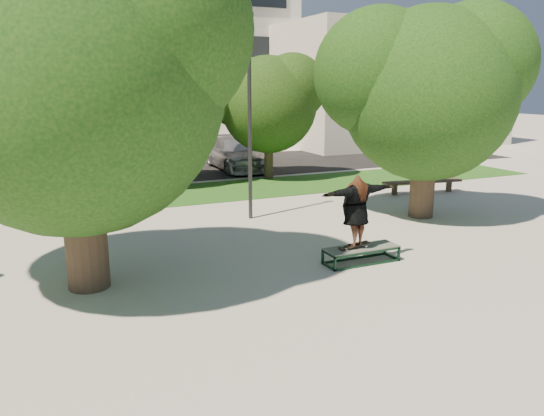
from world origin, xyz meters
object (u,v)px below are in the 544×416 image
bench (422,183)px  car_dark (147,164)px  grind_box (361,255)px  car_silver_b (236,153)px  tree_left (66,66)px  car_grey (115,157)px  tree_right (425,84)px  lamppost (250,116)px

bench → car_dark: size_ratio=0.80×
grind_box → car_silver_b: (2.31, 14.50, 0.59)m
bench → car_silver_b: bearing=125.4°
car_dark → car_silver_b: 4.70m
grind_box → tree_left: bearing=169.8°
tree_left → car_silver_b: 16.23m
car_silver_b → car_dark: bearing=-166.5°
car_grey → tree_left: bearing=-89.3°
car_grey → bench: bearing=-34.8°
grind_box → car_silver_b: size_ratio=0.34×
tree_right → bench: tree_right is taller
car_silver_b → tree_right: bearing=-79.7°
tree_right → car_dark: bearing=121.6°
tree_right → car_silver_b: 12.03m
bench → car_grey: bearing=142.2°
tree_left → grind_box: tree_left is taller
tree_right → car_silver_b: tree_right is taller
lamppost → bench: (7.50, 0.94, -2.74)m
car_silver_b → car_grey: bearing=163.5°
tree_left → car_silver_b: size_ratio=1.33×
tree_right → car_dark: size_ratio=1.61×
lamppost → grind_box: size_ratio=3.39×
grind_box → car_silver_b: car_silver_b is taller
lamppost → car_silver_b: lamppost is taller
car_dark → bench: bearing=-32.3°
grind_box → car_dark: (-2.28, 13.50, 0.48)m
tree_left → bench: tree_left is taller
bench → car_dark: 11.76m
tree_left → car_dark: bearing=73.0°
tree_right → grind_box: size_ratio=3.62×
lamppost → car_dark: lamppost is taller
car_grey → car_silver_b: bearing=-6.4°
tree_left → bench: 14.25m
car_silver_b → grind_box: bearing=-97.9°
bench → car_silver_b: 9.64m
grind_box → lamppost: bearing=98.8°
bench → car_grey: (-9.99, 10.33, 0.29)m
lamppost → bench: 8.04m
tree_left → tree_right: tree_left is taller
grind_box → bench: 8.97m
tree_left → tree_right: bearing=11.0°
lamppost → bench: size_ratio=1.88×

